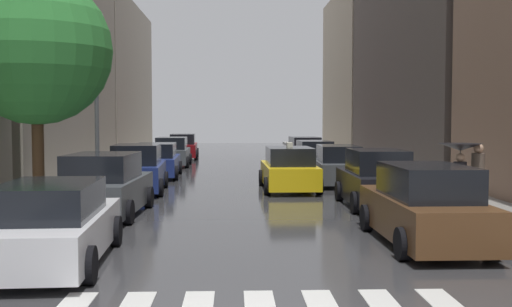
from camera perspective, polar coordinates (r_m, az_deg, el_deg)
The scene contains 23 objects.
ground_plane at distance 31.00m, azimuth -1.40°, elevation -1.76°, with size 28.00×72.00×0.04m, color #38383B.
sidewalk_left at distance 31.59m, azimuth -13.27°, elevation -1.58°, with size 3.00×72.00×0.15m, color gray.
sidewalk_right at distance 31.74m, azimuth 10.42°, elevation -1.52°, with size 3.00×72.00×0.15m, color gray.
building_left_mid at distance 33.27m, azimuth -21.06°, elevation 10.28°, with size 6.00×17.55×13.76m, color #9E9384.
building_left_far at distance 50.43m, azimuth -14.36°, elevation 6.72°, with size 6.00×17.51×11.61m, color #9E9384.
building_right_mid at distance 35.75m, azimuth 16.83°, elevation 11.50°, with size 6.00×18.77×15.80m, color #564C47.
building_right_far at distance 51.82m, azimuth 10.68°, elevation 7.37°, with size 6.00×14.17×12.89m, color #B2A38C.
parked_car_left_nearest at distance 12.04m, azimuth -18.42°, elevation -6.36°, with size 2.25×4.71×1.54m.
parked_car_left_second at distance 17.56m, azimuth -13.90°, elevation -3.01°, with size 2.27×4.56×1.74m.
parked_car_left_third at distance 22.79m, azimuth -10.94°, elevation -1.53°, with size 2.18×4.23×1.76m.
parked_car_left_fourth at distance 28.53m, azimuth -9.23°, elevation -0.70°, with size 2.26×4.70×1.57m.
parked_car_left_fifth at distance 34.91m, azimuth -7.80°, elevation 0.08°, with size 2.08×4.10×1.65m.
parked_car_left_sixth at distance 41.32m, azimuth -6.78°, elevation 0.60°, with size 2.12×4.65×1.67m.
parked_car_right_nearest at distance 13.72m, azimuth 15.34°, elevation -4.82°, with size 2.01×4.69×1.72m.
parked_car_right_second at distance 19.09m, azimuth 11.06°, elevation -2.46°, with size 1.99×4.19×1.76m.
parked_car_right_third at distance 25.30m, azimuth 7.59°, elevation -1.16°, with size 2.10×4.62×1.61m.
parked_car_right_fourth at distance 31.52m, azimuth 5.40°, elevation -0.31°, with size 2.10×4.33×1.57m.
parked_car_right_fifth at distance 36.86m, azimuth 4.48°, elevation 0.24°, with size 2.18×4.80×1.60m.
taxi_midroad at distance 23.17m, azimuth 3.08°, elevation -1.53°, with size 2.14×4.59×1.81m.
pedestrian_foreground at distance 17.74m, azimuth 18.42°, elevation -0.51°, with size 1.17×1.17×1.87m.
pedestrian_near_tree at distance 18.17m, azimuth 19.90°, elevation -1.86°, with size 0.36×0.36×1.87m.
street_tree_left at distance 20.20m, azimuth -19.74°, elevation 9.04°, with size 4.62×4.62×6.97m.
lamp_post_left at distance 24.06m, azimuth -14.60°, elevation 6.13°, with size 0.60×0.28×6.54m.
Camera 1 is at (-0.38, -6.88, 2.71)m, focal length 43.10 mm.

